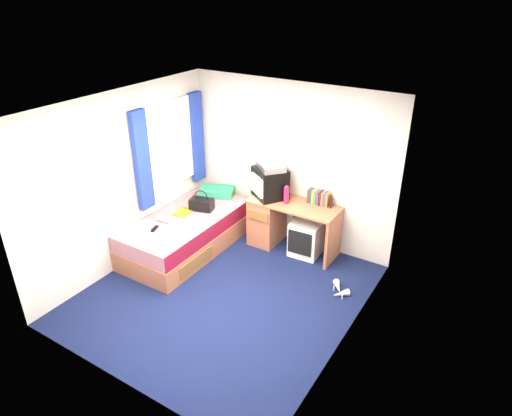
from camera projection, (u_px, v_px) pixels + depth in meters
The scene contains 20 objects.
ground at pixel (224, 294), 5.84m from camera, with size 3.40×3.40×0.00m, color #0C1438.
room_shell at pixel (220, 191), 5.18m from camera, with size 3.40×3.40×3.40m.
bed at pixel (186, 233), 6.69m from camera, with size 1.01×2.00×0.54m.
pillow at pixel (217, 192), 7.19m from camera, with size 0.53×0.34×0.12m, color #167393.
desk at pixel (278, 220), 6.76m from camera, with size 1.30×0.55×0.75m.
storage_cube at pixel (306, 238), 6.58m from camera, with size 0.42×0.42×0.52m, color white.
crt_tv at pixel (270, 183), 6.57m from camera, with size 0.60×0.59×0.44m.
vcr at pixel (270, 166), 6.45m from camera, with size 0.45×0.32×0.09m, color #B3B4B6.
book_row at pixel (319, 197), 6.42m from camera, with size 0.31×0.13×0.20m.
picture_frame at pixel (331, 202), 6.35m from camera, with size 0.02×0.12×0.14m, color black.
pink_water_bottle at pixel (286, 195), 6.43m from camera, with size 0.08×0.08×0.24m, color #D01D4B.
aerosol_can at pixel (286, 193), 6.57m from camera, with size 0.05×0.05×0.19m, color white.
handbag at pixel (202, 204), 6.72m from camera, with size 0.38×0.27×0.31m.
towel at pixel (191, 226), 6.20m from camera, with size 0.31×0.26×0.10m, color white.
magazine at pixel (183, 212), 6.66m from camera, with size 0.21×0.28×0.01m, color #B4D617.
water_bottle at pixel (164, 220), 6.41m from camera, with size 0.07×0.07×0.20m, color silver.
colour_swatch_fan at pixel (165, 236), 6.05m from camera, with size 0.22×0.06×0.01m, color yellow.
remote_control at pixel (155, 229), 6.23m from camera, with size 0.05×0.16×0.02m, color black.
window_assembly at pixel (170, 147), 6.61m from camera, with size 0.11×1.42×1.40m.
white_heels at pixel (339, 290), 5.84m from camera, with size 0.29×0.35×0.09m.
Camera 1 is at (2.83, -3.78, 3.62)m, focal length 32.00 mm.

